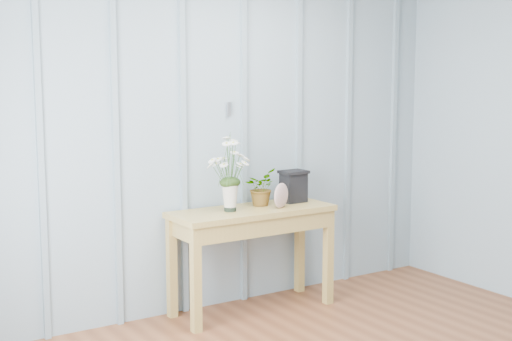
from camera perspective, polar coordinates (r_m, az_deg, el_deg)
room_shell at (r=4.03m, az=6.00°, el=11.72°), size 4.00×4.50×2.50m
sideboard at (r=5.11m, az=-0.30°, el=-4.32°), size 1.20×0.45×0.75m
daisy_vase at (r=4.94m, az=-2.10°, el=0.50°), size 0.37×0.28×0.53m
spider_plant at (r=5.20m, az=0.34°, el=-1.34°), size 0.32×0.32×0.27m
felt_disc_vessel at (r=5.10m, az=2.02°, el=-2.01°), size 0.19×0.12×0.18m
carved_box at (r=5.33m, az=3.01°, el=-1.24°), size 0.20×0.16×0.24m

